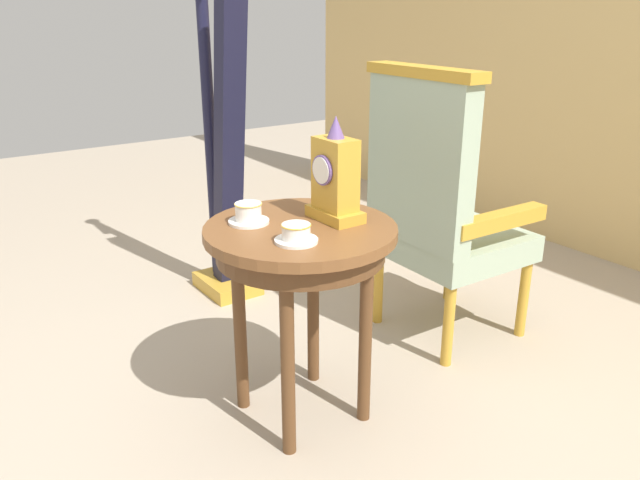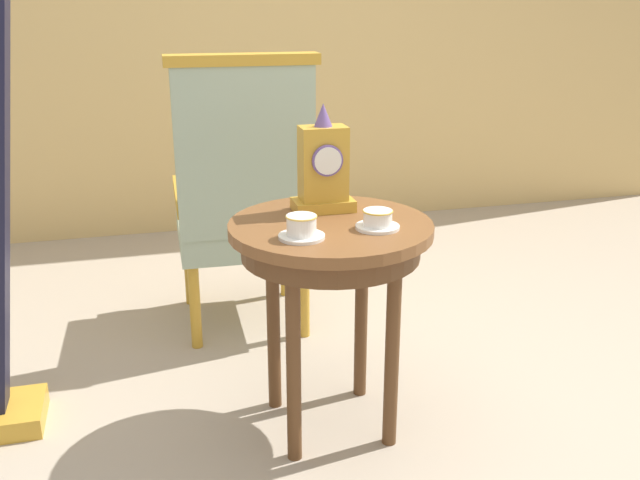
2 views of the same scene
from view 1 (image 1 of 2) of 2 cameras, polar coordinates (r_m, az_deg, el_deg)
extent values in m
plane|color=tan|center=(2.25, -0.54, -16.35)|extent=(10.00, 10.00, 0.00)
cylinder|color=brown|center=(2.00, -1.77, 0.82)|extent=(0.62, 0.62, 0.03)
cylinder|color=#56351C|center=(2.02, -1.76, -0.58)|extent=(0.54, 0.54, 0.07)
cylinder|color=#56351C|center=(2.12, 4.13, -8.42)|extent=(0.04, 0.04, 0.66)
cylinder|color=#56351C|center=(2.33, -0.62, -5.49)|extent=(0.04, 0.04, 0.66)
cylinder|color=#56351C|center=(2.19, -7.25, -7.45)|extent=(0.04, 0.04, 0.66)
cylinder|color=#56351C|center=(1.96, -2.93, -10.91)|extent=(0.04, 0.04, 0.66)
cylinder|color=white|center=(2.03, -6.44, 1.67)|extent=(0.13, 0.13, 0.01)
cylinder|color=white|center=(2.02, -6.48, 2.56)|extent=(0.08, 0.08, 0.06)
torus|color=gold|center=(2.01, -6.51, 3.25)|extent=(0.09, 0.09, 0.00)
cylinder|color=white|center=(1.86, -2.15, -0.05)|extent=(0.13, 0.13, 0.01)
cylinder|color=white|center=(1.85, -2.16, 0.77)|extent=(0.08, 0.08, 0.05)
torus|color=gold|center=(1.84, -2.17, 1.36)|extent=(0.09, 0.09, 0.00)
cube|color=gold|center=(2.05, 1.36, 2.36)|extent=(0.19, 0.11, 0.04)
cube|color=gold|center=(2.01, 1.40, 5.96)|extent=(0.14, 0.09, 0.23)
cylinder|color=#664C8C|center=(1.98, 0.21, 6.31)|extent=(0.10, 0.01, 0.10)
cylinder|color=white|center=(1.98, 0.07, 6.29)|extent=(0.08, 0.00, 0.08)
cone|color=#664C8C|center=(1.98, 1.43, 10.16)|extent=(0.06, 0.06, 0.07)
cube|color=#9EB299|center=(2.74, 11.92, -0.23)|extent=(0.54, 0.54, 0.11)
cube|color=#9EB299|center=(2.48, 8.91, 6.91)|extent=(0.52, 0.11, 0.64)
cube|color=gold|center=(2.42, 9.36, 14.74)|extent=(0.56, 0.12, 0.04)
cube|color=gold|center=(2.54, 15.83, 1.74)|extent=(0.08, 0.47, 0.06)
cube|color=gold|center=(2.84, 8.89, 4.25)|extent=(0.08, 0.47, 0.06)
cylinder|color=gold|center=(2.85, 17.87, -5.01)|extent=(0.04, 0.04, 0.35)
cylinder|color=gold|center=(3.11, 11.64, -2.23)|extent=(0.04, 0.04, 0.35)
cylinder|color=gold|center=(2.54, 11.51, -7.52)|extent=(0.04, 0.04, 0.35)
cylinder|color=gold|center=(2.83, 5.28, -4.15)|extent=(0.04, 0.04, 0.35)
cube|color=gold|center=(3.22, -8.34, -3.87)|extent=(0.32, 0.24, 0.07)
cylinder|color=#191933|center=(3.07, -10.01, 11.13)|extent=(0.06, 0.06, 1.60)
cube|color=black|center=(2.91, -8.19, 9.31)|extent=(0.28, 0.11, 1.47)
camera|label=2|loc=(2.31, -60.20, 10.23)|focal=40.02mm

